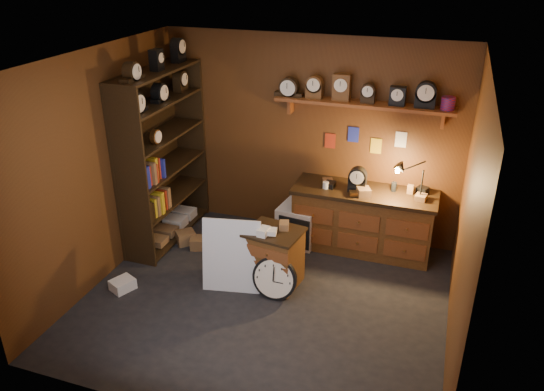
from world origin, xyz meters
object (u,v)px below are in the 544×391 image
(shelving_unit, at_px, (160,150))
(big_round_clock, at_px, (275,278))
(workbench, at_px, (363,217))
(low_cabinet, at_px, (274,255))

(shelving_unit, bearing_deg, big_round_clock, -25.69)
(shelving_unit, xyz_separation_m, big_round_clock, (1.88, -0.90, -1.00))
(shelving_unit, bearing_deg, workbench, 10.67)
(shelving_unit, distance_m, big_round_clock, 2.31)
(shelving_unit, relative_size, low_cabinet, 3.23)
(shelving_unit, distance_m, workbench, 2.78)
(low_cabinet, relative_size, big_round_clock, 1.53)
(low_cabinet, distance_m, big_round_clock, 0.32)
(big_round_clock, bearing_deg, shelving_unit, 154.31)
(workbench, relative_size, low_cabinet, 2.29)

